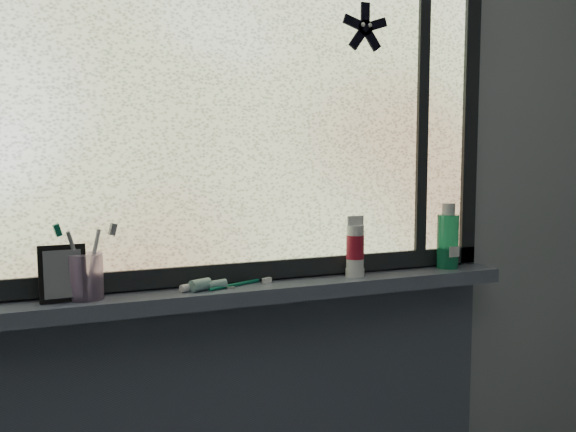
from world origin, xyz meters
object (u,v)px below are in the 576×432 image
(toothbrush_cup, at_px, (86,276))
(mouthwash_bottle, at_px, (448,236))
(cream_tube, at_px, (355,244))
(vanity_mirror, at_px, (62,273))

(toothbrush_cup, height_order, mouthwash_bottle, mouthwash_bottle)
(cream_tube, bearing_deg, mouthwash_bottle, 1.21)
(vanity_mirror, relative_size, mouthwash_bottle, 0.83)
(mouthwash_bottle, xyz_separation_m, cream_tube, (-0.32, -0.01, -0.01))
(vanity_mirror, bearing_deg, toothbrush_cup, 4.37)
(toothbrush_cup, bearing_deg, mouthwash_bottle, 0.07)
(toothbrush_cup, bearing_deg, cream_tube, -0.44)
(vanity_mirror, xyz_separation_m, cream_tube, (0.78, 0.00, 0.02))
(mouthwash_bottle, height_order, cream_tube, mouthwash_bottle)
(vanity_mirror, relative_size, toothbrush_cup, 1.23)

